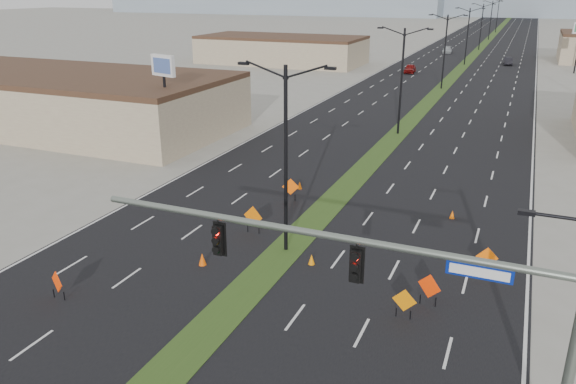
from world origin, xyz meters
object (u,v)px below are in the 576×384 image
at_px(streetlight_2, 445,49).
at_px(car_mid, 508,61).
at_px(cone_2, 452,215).
at_px(streetlight_0, 286,155).
at_px(streetlight_3, 467,34).
at_px(streetlight_4, 481,25).
at_px(car_far, 447,50).
at_px(cone_0, 202,259).
at_px(construction_sign_0, 57,283).
at_px(car_left, 410,69).
at_px(pole_sign_west, 164,74).
at_px(streetlight_5, 491,19).
at_px(cone_3, 300,185).
at_px(construction_sign_5, 487,258).
at_px(construction_sign_2, 291,188).
at_px(construction_sign_3, 404,302).
at_px(construction_sign_4, 429,287).
at_px(cone_1, 312,259).
at_px(construction_sign_1, 253,217).
at_px(signal_mast, 413,289).
at_px(streetlight_6, 498,14).
at_px(streetlight_1, 402,78).

distance_m(streetlight_2, car_mid, 32.18).
bearing_deg(cone_2, streetlight_0, -133.90).
height_order(streetlight_3, streetlight_4, same).
bearing_deg(car_far, cone_0, -93.58).
xyz_separation_m(streetlight_4, cone_0, (-3.29, -115.32, -5.08)).
bearing_deg(construction_sign_0, cone_0, 75.40).
xyz_separation_m(car_left, pole_sign_west, (-10.27, -55.18, 5.91)).
relative_size(streetlight_5, cone_3, 17.85).
height_order(car_far, construction_sign_5, construction_sign_5).
bearing_deg(construction_sign_2, streetlight_0, -90.09).
relative_size(streetlight_4, construction_sign_3, 7.07).
bearing_deg(construction_sign_5, construction_sign_4, -125.38).
bearing_deg(cone_3, construction_sign_0, -104.37).
bearing_deg(streetlight_2, construction_sign_3, -83.05).
distance_m(construction_sign_4, cone_1, 6.51).
relative_size(car_mid, construction_sign_1, 2.47).
height_order(streetlight_4, streetlight_5, same).
xyz_separation_m(signal_mast, cone_3, (-11.52, 19.46, -4.51)).
bearing_deg(streetlight_5, car_left, -95.88).
bearing_deg(construction_sign_0, streetlight_5, 110.93).
distance_m(streetlight_4, construction_sign_1, 110.78).
height_order(signal_mast, streetlight_2, streetlight_2).
distance_m(construction_sign_3, cone_1, 6.32).
bearing_deg(streetlight_3, streetlight_5, 90.00).
distance_m(streetlight_0, pole_sign_west, 22.84).
height_order(car_left, cone_1, car_left).
bearing_deg(cone_2, construction_sign_3, -92.09).
bearing_deg(car_mid, car_far, 125.38).
bearing_deg(construction_sign_0, construction_sign_3, 40.89).
bearing_deg(streetlight_3, car_mid, 21.81).
bearing_deg(car_left, streetlight_2, -66.54).
relative_size(cone_1, cone_2, 1.08).
bearing_deg(cone_1, construction_sign_3, -30.07).
height_order(streetlight_6, car_mid, streetlight_6).
bearing_deg(cone_1, streetlight_1, 93.73).
bearing_deg(streetlight_3, car_left, -116.97).
bearing_deg(signal_mast, streetlight_1, 102.69).
bearing_deg(construction_sign_2, car_left, 73.30).
xyz_separation_m(construction_sign_0, cone_2, (15.43, 16.89, -0.56)).
distance_m(construction_sign_3, cone_2, 12.33).
height_order(streetlight_1, construction_sign_1, streetlight_1).
distance_m(car_mid, cone_2, 78.86).
bearing_deg(car_mid, car_left, -134.95).
height_order(streetlight_2, cone_1, streetlight_2).
bearing_deg(car_far, cone_3, -93.20).
distance_m(construction_sign_4, pole_sign_west, 31.49).
relative_size(construction_sign_4, construction_sign_5, 1.09).
height_order(streetlight_2, construction_sign_0, streetlight_2).
bearing_deg(streetlight_6, signal_mast, -87.25).
distance_m(signal_mast, construction_sign_4, 8.24).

